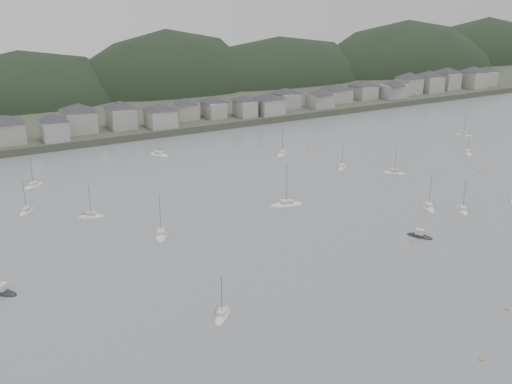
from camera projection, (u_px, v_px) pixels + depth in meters
ground at (454, 340)px, 108.72m from camera, size 900.00×900.00×0.00m
far_shore_land at (75, 92)px, 350.21m from camera, size 900.00×250.00×3.00m
forested_ridge at (97, 120)px, 335.73m from camera, size 851.55×103.94×102.57m
waterfront_town at (237, 103)px, 279.65m from camera, size 451.48×28.46×12.92m
sailboat_lead at (91, 217)px, 165.98m from camera, size 7.81×4.75×10.20m
moored_fleet at (262, 229)px, 157.79m from camera, size 231.47×173.45×14.03m
motor_launch_near at (420, 236)px, 153.12m from camera, size 5.40×7.21×3.66m
motor_launch_far at (2, 292)px, 125.27m from camera, size 7.09×7.58×3.83m
mooring_buoys at (273, 230)px, 157.34m from camera, size 180.13×138.63×0.70m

